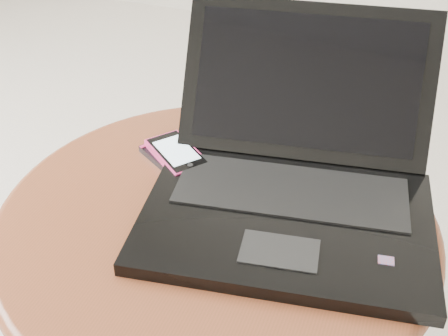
% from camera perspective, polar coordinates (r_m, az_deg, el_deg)
% --- Properties ---
extents(table, '(0.62, 0.62, 0.49)m').
position_cam_1_polar(table, '(0.87, -0.78, -9.63)').
color(table, '#4D2214').
rests_on(table, ground).
extents(laptop, '(0.44, 0.45, 0.22)m').
position_cam_1_polar(laptop, '(0.80, 6.79, -0.90)').
color(laptop, black).
rests_on(laptop, table).
extents(phone_black, '(0.13, 0.11, 0.01)m').
position_cam_1_polar(phone_black, '(0.90, -4.82, 0.92)').
color(phone_black, black).
rests_on(phone_black, table).
extents(phone_pink, '(0.12, 0.11, 0.01)m').
position_cam_1_polar(phone_pink, '(0.89, -4.73, 1.42)').
color(phone_pink, '#F23481').
rests_on(phone_pink, phone_black).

